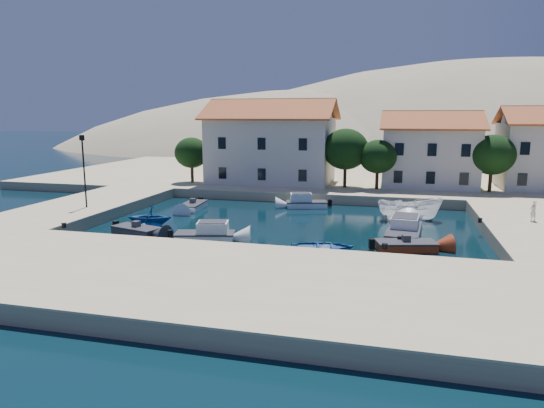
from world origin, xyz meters
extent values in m
plane|color=black|center=(0.00, 0.00, 0.00)|extent=(400.00, 400.00, 0.00)
cube|color=#CEB88D|center=(0.00, -6.00, 0.50)|extent=(52.00, 12.00, 1.00)
cube|color=#CEB88D|center=(-19.00, 10.00, 0.50)|extent=(8.00, 20.00, 1.00)
cube|color=#CEB88D|center=(2.00, 38.00, 0.50)|extent=(80.00, 36.00, 1.00)
ellipsoid|color=tan|center=(-10.00, 110.00, -20.00)|extent=(198.00, 126.00, 72.00)
ellipsoid|color=tan|center=(35.00, 130.00, -25.00)|extent=(220.00, 176.00, 99.00)
cube|color=beige|center=(-6.00, 28.00, 4.75)|extent=(14.00, 9.00, 7.50)
pyramid|color=#A65025|center=(-6.00, 28.00, 9.60)|extent=(14.70, 9.45, 2.20)
cube|color=beige|center=(12.00, 29.00, 4.25)|extent=(10.00, 8.00, 6.50)
pyramid|color=#A65025|center=(12.00, 29.00, 8.40)|extent=(10.50, 8.40, 1.80)
cylinder|color=#382314|center=(-15.00, 25.00, 2.25)|extent=(0.36, 0.36, 2.50)
ellipsoid|color=black|center=(-15.00, 25.00, 4.50)|extent=(4.00, 4.00, 3.60)
cylinder|color=#382314|center=(3.00, 25.50, 2.50)|extent=(0.36, 0.36, 3.00)
ellipsoid|color=black|center=(3.00, 25.50, 5.20)|extent=(5.00, 5.00, 4.50)
cylinder|color=#382314|center=(6.50, 25.00, 2.25)|extent=(0.36, 0.36, 2.50)
ellipsoid|color=black|center=(6.50, 25.00, 4.50)|extent=(4.00, 4.00, 3.60)
cylinder|color=#382314|center=(18.00, 26.00, 2.38)|extent=(0.36, 0.36, 2.75)
ellipsoid|color=black|center=(18.00, 26.00, 4.85)|extent=(4.60, 4.60, 4.14)
cylinder|color=black|center=(-17.50, 8.00, 4.00)|extent=(0.14, 0.14, 6.00)
cube|color=black|center=(-17.50, 8.00, 7.00)|extent=(0.35, 0.25, 0.45)
cylinder|color=black|center=(-14.30, 0.80, 1.15)|extent=(0.36, 0.36, 0.30)
cylinder|color=black|center=(8.00, 0.80, 1.15)|extent=(0.36, 0.36, 0.30)
cylinder|color=black|center=(14.70, 10.00, 1.15)|extent=(0.36, 0.36, 0.30)
cube|color=#38393E|center=(-10.33, 3.83, 0.25)|extent=(4.01, 2.61, 0.90)
cube|color=#38393E|center=(-10.33, 3.83, 0.58)|extent=(4.10, 2.66, 0.10)
cube|color=#38393E|center=(-10.33, 3.83, 0.80)|extent=(0.62, 0.62, 0.50)
cube|color=white|center=(-4.62, 3.39, 0.25)|extent=(4.40, 2.68, 0.90)
cube|color=#38393E|center=(-4.62, 3.39, 0.58)|extent=(4.51, 2.74, 0.10)
cube|color=white|center=(-4.62, 3.39, 0.95)|extent=(2.47, 1.97, 0.90)
imported|color=#1A4E91|center=(3.97, 2.83, 0.00)|extent=(4.75, 3.91, 0.86)
cube|color=maroon|center=(9.32, 4.44, 0.25)|extent=(4.14, 2.65, 0.90)
cube|color=#38393E|center=(9.32, 4.44, 0.58)|extent=(4.23, 2.71, 0.10)
cube|color=#38393E|center=(9.32, 4.44, 0.80)|extent=(0.61, 0.61, 0.50)
cube|color=white|center=(9.23, 8.29, 0.25)|extent=(2.75, 5.74, 0.90)
cube|color=#38393E|center=(9.23, 8.29, 0.58)|extent=(2.81, 5.87, 0.10)
cube|color=white|center=(9.23, 8.29, 0.95)|extent=(2.18, 3.10, 0.90)
imported|color=white|center=(9.76, 14.18, 0.00)|extent=(5.76, 3.04, 2.11)
cube|color=white|center=(10.63, 17.89, 0.25)|extent=(1.95, 3.36, 0.90)
cube|color=#38393E|center=(10.63, 17.89, 0.58)|extent=(1.99, 3.44, 0.10)
cube|color=#38393E|center=(10.63, 17.89, 0.80)|extent=(0.57, 0.57, 0.50)
imported|color=#1A4E91|center=(-10.76, 6.72, 0.00)|extent=(4.07, 3.71, 1.84)
cube|color=white|center=(-10.23, 14.15, 0.25)|extent=(2.00, 3.97, 0.90)
cube|color=#38393E|center=(-10.23, 14.15, 0.58)|extent=(2.04, 4.07, 0.10)
cube|color=#38393E|center=(-10.23, 14.15, 0.80)|extent=(0.54, 0.54, 0.50)
cube|color=white|center=(0.14, 17.74, 0.25)|extent=(4.12, 2.61, 0.90)
cube|color=#38393E|center=(0.14, 17.74, 0.58)|extent=(4.21, 2.66, 0.10)
cube|color=white|center=(0.14, 17.74, 0.95)|extent=(2.32, 1.88, 0.90)
imported|color=white|center=(18.63, 11.54, 1.79)|extent=(0.68, 0.62, 1.57)
camera|label=1|loc=(8.44, -28.06, 8.94)|focal=32.00mm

